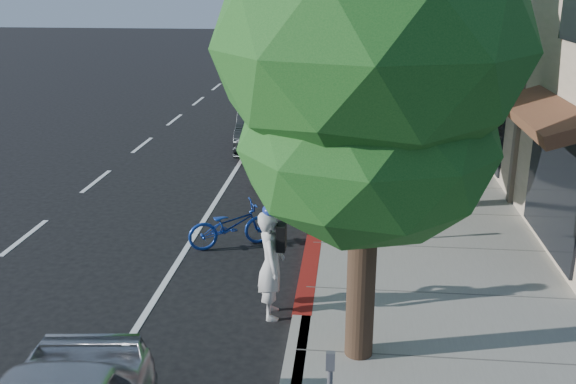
# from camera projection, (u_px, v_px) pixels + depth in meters

# --- Properties ---
(ground) EXTENTS (120.00, 120.00, 0.00)m
(ground) POSITION_uv_depth(u_px,v_px,m) (306.00, 294.00, 11.26)
(ground) COLOR black
(ground) RESTS_ON ground
(sidewalk) EXTENTS (4.60, 56.00, 0.15)m
(sidewalk) POSITION_uv_depth(u_px,v_px,m) (406.00, 167.00, 18.56)
(sidewalk) COLOR gray
(sidewalk) RESTS_ON ground
(curb) EXTENTS (0.30, 56.00, 0.15)m
(curb) POSITION_uv_depth(u_px,v_px,m) (326.00, 165.00, 18.78)
(curb) COLOR #9E998E
(curb) RESTS_ON ground
(curb_red_segment) EXTENTS (0.32, 4.00, 0.15)m
(curb_red_segment) POSITION_uv_depth(u_px,v_px,m) (310.00, 266.00, 12.18)
(curb_red_segment) COLOR maroon
(curb_red_segment) RESTS_ON ground
(storefront_building) EXTENTS (10.00, 36.00, 7.00)m
(storefront_building) POSITION_uv_depth(u_px,v_px,m) (573.00, 23.00, 26.21)
(storefront_building) COLOR #C3AD96
(storefront_building) RESTS_ON ground
(street_tree_0) EXTENTS (3.98, 3.98, 7.00)m
(street_tree_0) POSITION_uv_depth(u_px,v_px,m) (370.00, 55.00, 7.89)
(street_tree_0) COLOR black
(street_tree_0) RESTS_ON ground
(street_tree_1) EXTENTS (4.80, 4.80, 7.32)m
(street_tree_1) POSITION_uv_depth(u_px,v_px,m) (364.00, 19.00, 13.53)
(street_tree_1) COLOR black
(street_tree_1) RESTS_ON ground
(street_tree_2) EXTENTS (4.70, 4.70, 7.24)m
(street_tree_2) POSITION_uv_depth(u_px,v_px,m) (362.00, 8.00, 19.21)
(street_tree_2) COLOR black
(street_tree_2) RESTS_ON ground
(cyclist) EXTENTS (0.55, 0.73, 1.82)m
(cyclist) POSITION_uv_depth(u_px,v_px,m) (271.00, 264.00, 10.29)
(cyclist) COLOR beige
(cyclist) RESTS_ON ground
(bicycle) EXTENTS (1.88, 1.31, 0.94)m
(bicycle) POSITION_uv_depth(u_px,v_px,m) (231.00, 225.00, 13.13)
(bicycle) COLOR #16399E
(bicycle) RESTS_ON ground
(silver_suv) EXTENTS (2.95, 6.26, 1.73)m
(silver_suv) POSITION_uv_depth(u_px,v_px,m) (310.00, 138.00, 18.58)
(silver_suv) COLOR silver
(silver_suv) RESTS_ON ground
(dark_sedan) EXTENTS (1.94, 4.51, 1.44)m
(dark_sedan) POSITION_uv_depth(u_px,v_px,m) (262.00, 125.00, 20.81)
(dark_sedan) COLOR black
(dark_sedan) RESTS_ON ground
(white_pickup) EXTENTS (2.36, 5.53, 1.59)m
(white_pickup) POSITION_uv_depth(u_px,v_px,m) (293.00, 76.00, 30.87)
(white_pickup) COLOR #BDBDBD
(white_pickup) RESTS_ON ground
(dark_suv_far) EXTENTS (2.51, 4.98, 1.63)m
(dark_suv_far) POSITION_uv_depth(u_px,v_px,m) (325.00, 60.00, 36.49)
(dark_suv_far) COLOR black
(dark_suv_far) RESTS_ON ground
(pedestrian) EXTENTS (1.06, 0.88, 1.95)m
(pedestrian) POSITION_uv_depth(u_px,v_px,m) (460.00, 124.00, 19.12)
(pedestrian) COLOR black
(pedestrian) RESTS_ON sidewalk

